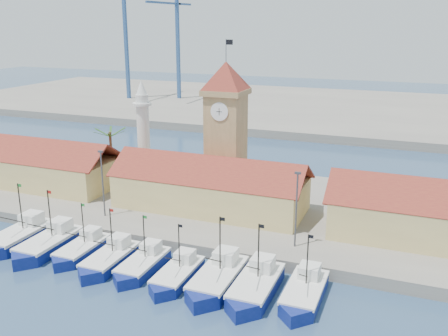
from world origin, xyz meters
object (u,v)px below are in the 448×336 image
at_px(boat_0, 18,238).
at_px(boat_4, 142,266).
at_px(minaret, 143,130).
at_px(clock_tower, 226,126).

relative_size(boat_0, boat_4, 1.19).
bearing_deg(minaret, boat_4, -60.96).
height_order(boat_0, clock_tower, clock_tower).
distance_m(boat_4, clock_tower, 25.97).
distance_m(boat_4, minaret, 30.40).
bearing_deg(minaret, clock_tower, -7.61).
bearing_deg(boat_0, minaret, 81.18).
bearing_deg(boat_0, clock_tower, 50.34).
bearing_deg(minaret, boat_0, -98.82).
height_order(boat_0, boat_4, boat_0).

